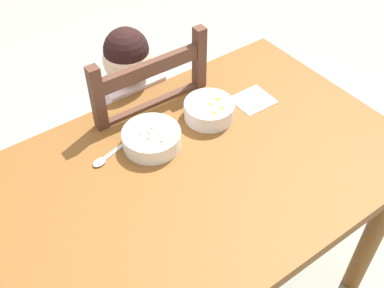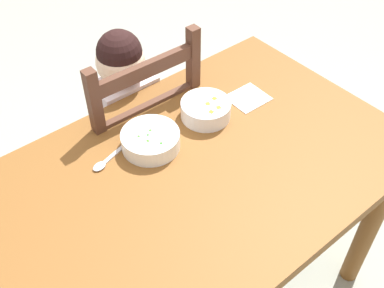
{
  "view_description": "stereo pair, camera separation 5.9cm",
  "coord_description": "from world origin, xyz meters",
  "views": [
    {
      "loc": [
        -0.54,
        -0.75,
        1.79
      ],
      "look_at": [
        0.04,
        0.05,
        0.82
      ],
      "focal_mm": 44.04,
      "sensor_mm": 36.0,
      "label": 1
    },
    {
      "loc": [
        -0.59,
        -0.71,
        1.79
      ],
      "look_at": [
        0.04,
        0.05,
        0.82
      ],
      "focal_mm": 44.04,
      "sensor_mm": 36.0,
      "label": 2
    }
  ],
  "objects": [
    {
      "name": "spoon",
      "position": [
        -0.18,
        0.19,
        0.77
      ],
      "size": [
        0.14,
        0.06,
        0.01
      ],
      "color": "silver",
      "rests_on": "dining_table"
    },
    {
      "name": "child_figure",
      "position": [
        0.08,
        0.45,
        0.65
      ],
      "size": [
        0.32,
        0.31,
        0.98
      ],
      "color": "silver",
      "rests_on": "ground"
    },
    {
      "name": "paper_napkin",
      "position": [
        0.36,
        0.14,
        0.77
      ],
      "size": [
        0.13,
        0.12,
        0.0
      ],
      "primitive_type": "cube",
      "rotation": [
        0.0,
        0.0,
        -0.02
      ],
      "color": "white",
      "rests_on": "dining_table"
    },
    {
      "name": "bowl_of_peas",
      "position": [
        -0.03,
        0.16,
        0.8
      ],
      "size": [
        0.18,
        0.18,
        0.06
      ],
      "color": "white",
      "rests_on": "dining_table"
    },
    {
      "name": "dining_table",
      "position": [
        0.0,
        0.0,
        0.65
      ],
      "size": [
        1.31,
        0.82,
        0.77
      ],
      "color": "brown",
      "rests_on": "ground"
    },
    {
      "name": "bowl_of_carrots",
      "position": [
        0.19,
        0.16,
        0.8
      ],
      "size": [
        0.16,
        0.16,
        0.06
      ],
      "color": "white",
      "rests_on": "dining_table"
    },
    {
      "name": "dining_chair",
      "position": [
        0.08,
        0.46,
        0.48
      ],
      "size": [
        0.43,
        0.43,
        1.0
      ],
      "color": "#4D2E21",
      "rests_on": "ground"
    }
  ]
}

